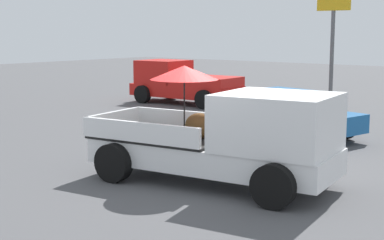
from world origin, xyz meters
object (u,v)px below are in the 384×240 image
(pickup_truck_red, at_px, (182,83))
(motel_sign, at_px, (333,23))
(parked_sedan_far, at_px, (287,111))
(pickup_truck_main, at_px, (232,137))

(pickup_truck_red, bearing_deg, motel_sign, -153.60)
(pickup_truck_red, distance_m, parked_sedan_far, 8.29)
(pickup_truck_main, relative_size, motel_sign, 1.11)
(pickup_truck_main, distance_m, pickup_truck_red, 13.15)
(pickup_truck_red, xyz_separation_m, parked_sedan_far, (7.31, -3.92, -0.13))
(motel_sign, bearing_deg, pickup_truck_main, -72.92)
(parked_sedan_far, height_order, motel_sign, motel_sign)
(pickup_truck_main, bearing_deg, pickup_truck_red, 125.97)
(pickup_truck_main, xyz_separation_m, pickup_truck_red, (-9.18, 9.41, -0.11))
(parked_sedan_far, distance_m, motel_sign, 7.65)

